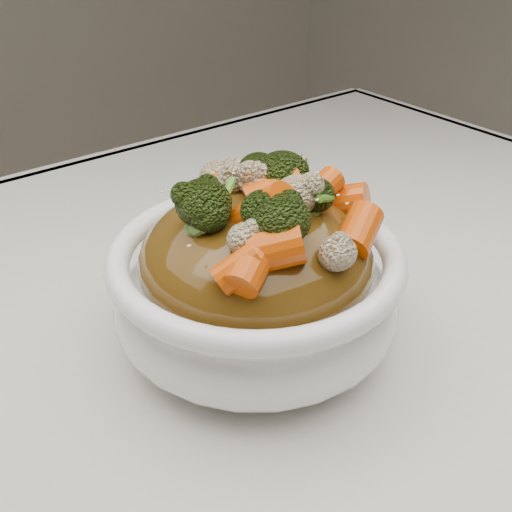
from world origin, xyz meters
TOP-DOWN VIEW (x-y plane):
  - tablecloth at (0.00, 0.00)m, footprint 1.20×0.80m
  - bowl at (0.04, -0.03)m, footprint 0.24×0.24m
  - sauce_base at (0.04, -0.03)m, footprint 0.19×0.19m
  - carrots at (0.04, -0.03)m, footprint 0.19×0.19m
  - broccoli at (0.04, -0.03)m, footprint 0.19×0.19m
  - cauliflower at (0.04, -0.03)m, footprint 0.19×0.19m
  - scallions at (0.04, -0.03)m, footprint 0.15×0.15m
  - sesame_seeds at (0.04, -0.03)m, footprint 0.18×0.18m

SIDE VIEW (x-z plane):
  - tablecloth at x=0.00m, z-range 0.71..0.75m
  - bowl at x=0.04m, z-range 0.75..0.84m
  - sauce_base at x=0.04m, z-range 0.78..0.87m
  - cauliflower at x=0.04m, z-range 0.87..0.90m
  - broccoli at x=0.04m, z-range 0.86..0.91m
  - carrots at x=0.04m, z-range 0.86..0.91m
  - scallions at x=0.04m, z-range 0.88..0.90m
  - sesame_seeds at x=0.04m, z-range 0.88..0.89m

